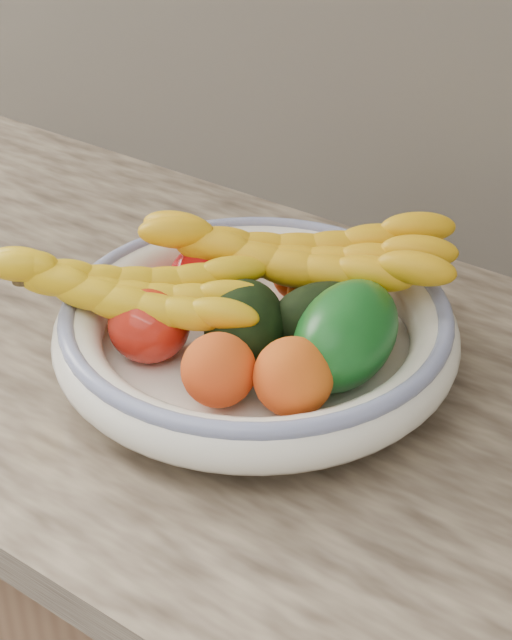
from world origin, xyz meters
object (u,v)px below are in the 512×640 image
(green_mango, at_px, (346,335))
(banana_bunch_front, at_px, (126,297))
(fruit_bowl, at_px, (256,330))
(banana_bunch_back, at_px, (295,263))

(green_mango, height_order, banana_bunch_front, green_mango)
(fruit_bowl, height_order, banana_bunch_front, banana_bunch_front)
(fruit_bowl, height_order, banana_bunch_back, banana_bunch_back)
(banana_bunch_back, bearing_deg, banana_bunch_front, -152.45)
(banana_bunch_front, bearing_deg, banana_bunch_back, 23.85)
(green_mango, xyz_separation_m, banana_bunch_front, (-0.20, -0.07, 0.01))
(fruit_bowl, distance_m, banana_bunch_front, 0.13)
(fruit_bowl, distance_m, banana_bunch_back, 0.08)
(green_mango, bearing_deg, banana_bunch_back, 138.99)
(green_mango, distance_m, banana_bunch_back, 0.12)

